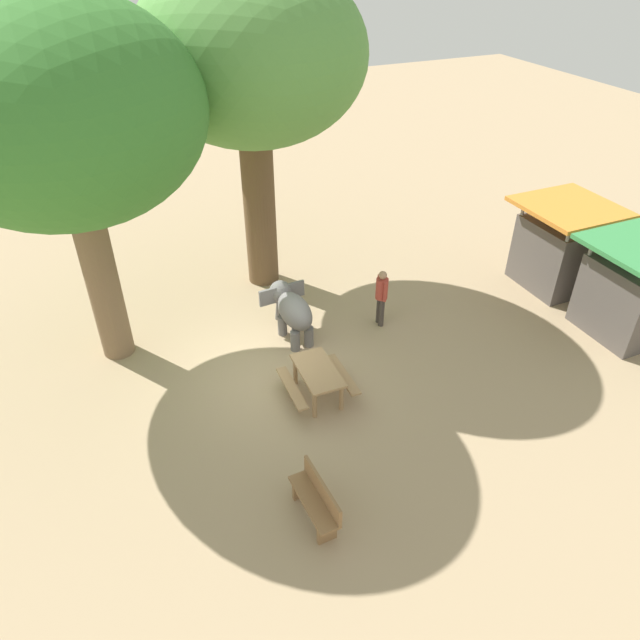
% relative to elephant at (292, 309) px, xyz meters
% --- Properties ---
extents(ground_plane, '(60.00, 60.00, 0.00)m').
position_rel_elephant_xyz_m(ground_plane, '(1.18, -1.03, -0.83)').
color(ground_plane, tan).
extents(elephant, '(1.89, 1.27, 1.31)m').
position_rel_elephant_xyz_m(elephant, '(0.00, 0.00, 0.00)').
color(elephant, slate).
rests_on(elephant, ground_plane).
extents(person_handler, '(0.51, 0.32, 1.62)m').
position_rel_elephant_xyz_m(person_handler, '(0.42, 2.36, 0.11)').
color(person_handler, '#3F3833').
rests_on(person_handler, ground_plane).
extents(shade_tree_main, '(6.19, 5.67, 8.54)m').
position_rel_elephant_xyz_m(shade_tree_main, '(-3.07, 0.26, 5.42)').
color(shade_tree_main, brown).
rests_on(shade_tree_main, ground_plane).
extents(shade_tree_secondary, '(6.27, 5.75, 8.18)m').
position_rel_elephant_xyz_m(shade_tree_secondary, '(-1.13, -4.26, 5.07)').
color(shade_tree_secondary, brown).
rests_on(shade_tree_secondary, ground_plane).
extents(wooden_bench, '(1.42, 0.47, 0.88)m').
position_rel_elephant_xyz_m(wooden_bench, '(5.40, -1.60, -0.36)').
color(wooden_bench, olive).
rests_on(wooden_bench, ground_plane).
extents(picnic_table_near, '(1.53, 1.51, 0.78)m').
position_rel_elephant_xyz_m(picnic_table_near, '(2.41, -0.31, -0.25)').
color(picnic_table_near, '#9E7A51').
rests_on(picnic_table_near, ground_plane).
extents(market_stall_orange, '(2.50, 2.50, 2.52)m').
position_rel_elephant_xyz_m(market_stall_orange, '(0.62, 8.06, 0.30)').
color(market_stall_orange, '#59514C').
rests_on(market_stall_orange, ground_plane).
extents(market_stall_green, '(2.50, 2.50, 2.52)m').
position_rel_elephant_xyz_m(market_stall_green, '(3.22, 8.06, 0.30)').
color(market_stall_green, '#59514C').
rests_on(market_stall_green, ground_plane).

